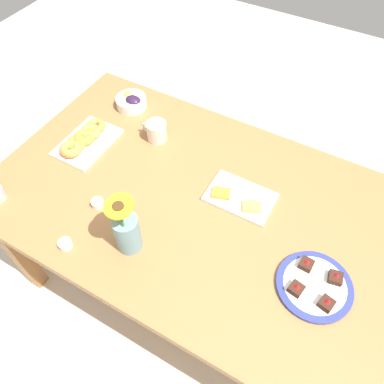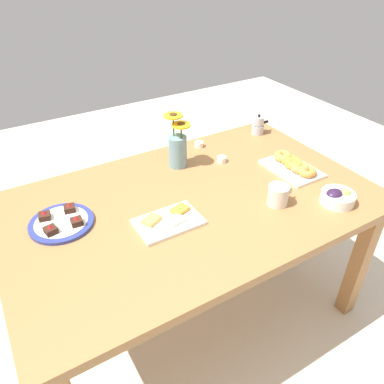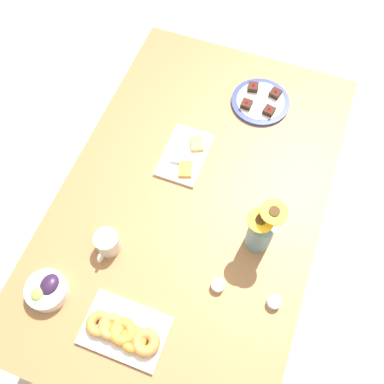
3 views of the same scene
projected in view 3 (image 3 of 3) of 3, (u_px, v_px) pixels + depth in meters
ground_plane at (192, 257)px, 2.32m from camera, size 6.00×6.00×0.00m
dining_table at (192, 206)px, 1.74m from camera, size 1.60×1.00×0.74m
coffee_mug at (107, 243)px, 1.53m from camera, size 0.12×0.09×0.09m
grape_bowl at (47, 290)px, 1.47m from camera, size 0.14×0.14×0.07m
cheese_platter at (185, 155)px, 1.74m from camera, size 0.26×0.17×0.03m
croissant_platter at (124, 332)px, 1.41m from camera, size 0.19×0.28×0.05m
jam_cup_honey at (274, 302)px, 1.46m from camera, size 0.05×0.05×0.03m
jam_cup_berry at (218, 285)px, 1.49m from camera, size 0.05×0.05×0.03m
dessert_plate at (260, 101)px, 1.86m from camera, size 0.25×0.25×0.05m
flower_vase at (260, 232)px, 1.49m from camera, size 0.11×0.12×0.27m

